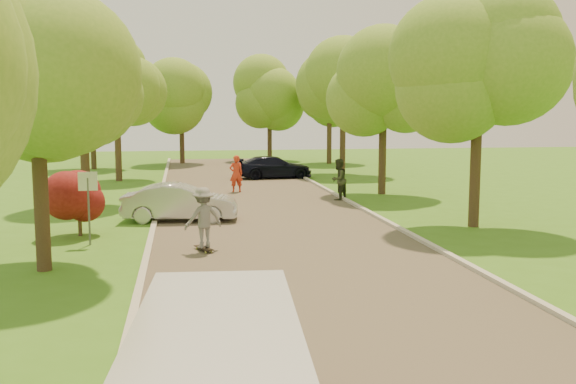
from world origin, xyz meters
TOP-DOWN VIEW (x-y plane):
  - ground at (0.00, 0.00)m, footprint 100.00×100.00m
  - road at (0.00, 8.00)m, footprint 8.00×60.00m
  - curb_left at (-4.05, 8.00)m, footprint 0.18×60.00m
  - curb_right at (4.05, 8.00)m, footprint 0.18×60.00m
  - street_sign at (-5.80, 4.00)m, footprint 0.55×0.06m
  - red_shrub at (-6.30, 5.50)m, footprint 1.70×1.70m
  - tree_l_mida at (-6.30, 1.00)m, footprint 4.71×4.60m
  - tree_l_midb at (-6.81, 12.00)m, footprint 4.30×4.20m
  - tree_l_far at (-6.39, 22.00)m, footprint 4.92×4.80m
  - tree_r_mida at (7.02, 5.00)m, footprint 5.13×5.00m
  - tree_r_midb at (6.60, 14.00)m, footprint 4.51×4.40m
  - tree_r_far at (7.23, 24.00)m, footprint 5.33×5.20m
  - tree_bg_a at (-8.78, 30.00)m, footprint 5.12×5.00m
  - tree_bg_b at (8.22, 32.00)m, footprint 5.12×5.00m
  - tree_bg_c at (-2.79, 34.00)m, footprint 4.92×4.80m
  - tree_bg_d at (4.22, 36.00)m, footprint 5.12×5.00m
  - silver_sedan at (-3.15, 7.80)m, footprint 4.25×1.89m
  - dark_sedan at (2.30, 21.96)m, footprint 4.69×2.28m
  - longboard at (-2.50, 2.54)m, footprint 0.56×0.91m
  - skateboarder at (-2.50, 2.54)m, footprint 1.27×1.01m
  - person_striped at (-0.45, 15.73)m, footprint 0.72×0.53m
  - person_olive at (3.80, 12.18)m, footprint 1.14×1.13m

SIDE VIEW (x-z plane):
  - ground at x=0.00m, z-range 0.00..0.00m
  - road at x=0.00m, z-range 0.00..0.01m
  - curb_left at x=-4.05m, z-range 0.00..0.12m
  - curb_right at x=4.05m, z-range 0.00..0.12m
  - longboard at x=-2.50m, z-range 0.04..0.15m
  - dark_sedan at x=2.30m, z-range 0.00..1.31m
  - silver_sedan at x=-3.15m, z-range 0.00..1.35m
  - person_striped at x=-0.45m, z-range 0.00..1.82m
  - person_olive at x=3.80m, z-range 0.00..1.85m
  - skateboarder at x=-2.50m, z-range 0.11..1.83m
  - red_shrub at x=-6.30m, z-range 0.12..2.07m
  - street_sign at x=-5.80m, z-range 0.48..2.65m
  - tree_l_midb at x=-6.81m, z-range 1.28..7.89m
  - tree_r_midb at x=6.60m, z-range 1.38..8.38m
  - tree_bg_c at x=-2.79m, z-range 1.35..8.69m
  - tree_l_mida at x=-6.30m, z-range 1.48..8.87m
  - tree_bg_a at x=-8.78m, z-range 1.45..9.18m
  - tree_bg_d at x=4.22m, z-range 1.45..9.18m
  - tree_l_far at x=-6.39m, z-range 1.57..9.36m
  - tree_r_mida at x=7.02m, z-range 1.56..9.51m
  - tree_bg_b at x=8.22m, z-range 1.56..9.51m
  - tree_r_far at x=7.23m, z-range 1.66..10.00m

